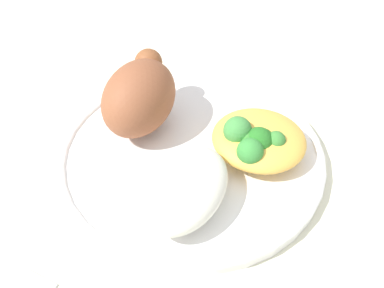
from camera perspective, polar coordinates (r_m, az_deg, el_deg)
name	(u,v)px	position (r m, az deg, el deg)	size (l,w,h in m)	color
ground_plane	(192,161)	(0.51, 0.00, -2.06)	(2.00, 2.00, 0.00)	#E9E6C6
plate	(192,156)	(0.50, 0.00, -1.42)	(0.28, 0.28, 0.02)	white
roasted_chicken	(140,96)	(0.51, -6.30, 5.72)	(0.11, 0.07, 0.08)	brown
rice_pile	(186,189)	(0.44, -0.74, -5.40)	(0.11, 0.07, 0.04)	white
mac_cheese_with_broccoli	(257,140)	(0.49, 7.83, 0.52)	(0.09, 0.10, 0.04)	#F4B649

